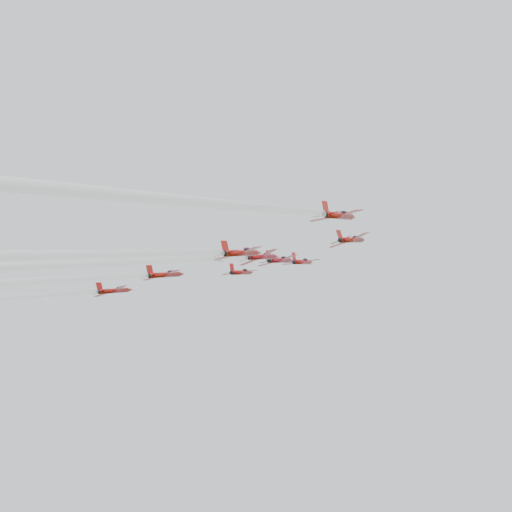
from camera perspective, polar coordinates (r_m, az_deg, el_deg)
The scene contains 7 objects.
jet_lead at distance 178.66m, azimuth 3.75°, elevation -0.46°, with size 10.18×13.53×6.93m.
jet_row2_left at distance 169.68m, azimuth -1.16°, elevation -1.30°, with size 9.23×12.27×6.28m.
jet_row2_center at distance 163.45m, azimuth 1.94°, elevation -0.32°, with size 10.01×13.31×6.82m.
jet_row2_right at distance 158.04m, azimuth 7.65°, elevation 1.30°, with size 9.95×13.23×6.77m.
jet_center at distance 112.33m, azimuth -11.13°, elevation -0.22°, with size 9.42×93.50×42.87m.
jet_rear_right at distance 96.90m, azimuth -17.00°, elevation 0.18°, with size 10.51×104.31×47.82m.
jet_rear_farright at distance 79.62m, azimuth -6.98°, elevation 4.69°, with size 9.69×96.20×44.10m.
Camera 1 is at (75.03, -111.19, 67.78)m, focal length 50.00 mm.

